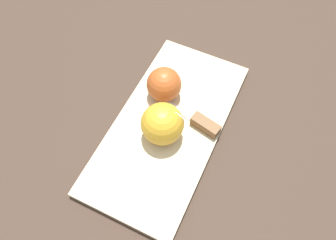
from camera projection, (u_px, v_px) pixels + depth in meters
The scene contains 5 objects.
ground_plane at pixel (168, 128), 0.70m from camera, with size 4.00×4.00×0.00m, color #38281E.
cutting_board at pixel (168, 127), 0.70m from camera, with size 0.44×0.22×0.02m.
apple_half_left at pixel (164, 125), 0.64m from camera, with size 0.09×0.09×0.09m.
apple_half_right at pixel (164, 85), 0.70m from camera, with size 0.07×0.07×0.07m.
knife at pixel (203, 124), 0.68m from camera, with size 0.05×0.15×0.02m.
Camera 1 is at (-0.30, -0.15, 0.62)m, focal length 35.00 mm.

